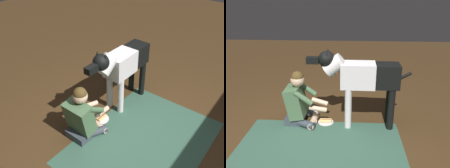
% 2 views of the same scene
% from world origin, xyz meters
% --- Properties ---
extents(ground_plane, '(15.00, 15.00, 0.00)m').
position_xyz_m(ground_plane, '(0.00, 0.00, 0.00)').
color(ground_plane, '#452F18').
extents(area_rug, '(2.20, 1.60, 0.01)m').
position_xyz_m(area_rug, '(-0.09, 0.19, 0.00)').
color(area_rug, '#355A47').
rests_on(area_rug, ground).
extents(person_sitting_on_floor, '(0.66, 0.58, 0.83)m').
position_xyz_m(person_sitting_on_floor, '(0.30, -0.60, 0.34)').
color(person_sitting_on_floor, '#39424B').
rests_on(person_sitting_on_floor, ground).
extents(large_dog, '(1.51, 0.33, 1.17)m').
position_xyz_m(large_dog, '(-0.64, -0.59, 0.76)').
color(large_dog, silver).
rests_on(large_dog, ground).
extents(hot_dog_on_plate, '(0.24, 0.24, 0.06)m').
position_xyz_m(hot_dog_on_plate, '(-0.10, -0.59, 0.03)').
color(hot_dog_on_plate, white).
rests_on(hot_dog_on_plate, ground).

